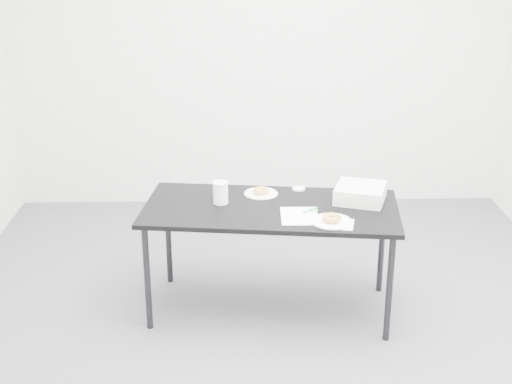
{
  "coord_description": "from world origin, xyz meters",
  "views": [
    {
      "loc": [
        -0.18,
        -3.68,
        2.23
      ],
      "look_at": [
        -0.08,
        0.02,
        0.83
      ],
      "focal_mm": 50.0,
      "sensor_mm": 36.0,
      "label": 1
    }
  ],
  "objects_px": {
    "table": "(271,215)",
    "bakery_box": "(360,193)",
    "plate_far": "(261,194)",
    "scorecard": "(299,216)",
    "plate_near": "(332,222)",
    "pen": "(310,210)",
    "coffee_cup": "(221,193)",
    "donut_far": "(261,191)",
    "donut_near": "(332,218)"
  },
  "relations": [
    {
      "from": "plate_far",
      "to": "pen",
      "type": "bearing_deg",
      "value": -45.9
    },
    {
      "from": "pen",
      "to": "bakery_box",
      "type": "height_order",
      "value": "bakery_box"
    },
    {
      "from": "plate_near",
      "to": "coffee_cup",
      "type": "bearing_deg",
      "value": 153.31
    },
    {
      "from": "table",
      "to": "pen",
      "type": "relative_size",
      "value": 12.56
    },
    {
      "from": "plate_far",
      "to": "bakery_box",
      "type": "xyz_separation_m",
      "value": [
        0.59,
        -0.12,
        0.04
      ]
    },
    {
      "from": "donut_near",
      "to": "coffee_cup",
      "type": "height_order",
      "value": "coffee_cup"
    },
    {
      "from": "donut_far",
      "to": "bakery_box",
      "type": "relative_size",
      "value": 0.35
    },
    {
      "from": "bakery_box",
      "to": "pen",
      "type": "bearing_deg",
      "value": -134.62
    },
    {
      "from": "plate_near",
      "to": "donut_near",
      "type": "distance_m",
      "value": 0.02
    },
    {
      "from": "donut_near",
      "to": "bakery_box",
      "type": "xyz_separation_m",
      "value": [
        0.21,
        0.33,
        0.02
      ]
    },
    {
      "from": "scorecard",
      "to": "donut_far",
      "type": "relative_size",
      "value": 2.75
    },
    {
      "from": "coffee_cup",
      "to": "bakery_box",
      "type": "bearing_deg",
      "value": 1.24
    },
    {
      "from": "pen",
      "to": "donut_near",
      "type": "bearing_deg",
      "value": -101.37
    },
    {
      "from": "pen",
      "to": "donut_near",
      "type": "distance_m",
      "value": 0.2
    },
    {
      "from": "scorecard",
      "to": "donut_near",
      "type": "relative_size",
      "value": 2.48
    },
    {
      "from": "coffee_cup",
      "to": "bakery_box",
      "type": "distance_m",
      "value": 0.83
    },
    {
      "from": "donut_far",
      "to": "bakery_box",
      "type": "distance_m",
      "value": 0.6
    },
    {
      "from": "scorecard",
      "to": "table",
      "type": "bearing_deg",
      "value": 137.19
    },
    {
      "from": "scorecard",
      "to": "plate_near",
      "type": "height_order",
      "value": "plate_near"
    },
    {
      "from": "plate_near",
      "to": "bakery_box",
      "type": "bearing_deg",
      "value": 57.22
    },
    {
      "from": "scorecard",
      "to": "plate_near",
      "type": "relative_size",
      "value": 1.16
    },
    {
      "from": "bakery_box",
      "to": "donut_near",
      "type": "bearing_deg",
      "value": -104.35
    },
    {
      "from": "pen",
      "to": "donut_far",
      "type": "height_order",
      "value": "donut_far"
    },
    {
      "from": "donut_near",
      "to": "plate_far",
      "type": "xyz_separation_m",
      "value": [
        -0.38,
        0.45,
        -0.02
      ]
    },
    {
      "from": "pen",
      "to": "plate_far",
      "type": "xyz_separation_m",
      "value": [
        -0.27,
        0.28,
        -0.0
      ]
    },
    {
      "from": "table",
      "to": "pen",
      "type": "distance_m",
      "value": 0.24
    },
    {
      "from": "table",
      "to": "donut_near",
      "type": "xyz_separation_m",
      "value": [
        0.33,
        -0.25,
        0.08
      ]
    },
    {
      "from": "donut_far",
      "to": "pen",
      "type": "bearing_deg",
      "value": -45.9
    },
    {
      "from": "plate_far",
      "to": "bakery_box",
      "type": "height_order",
      "value": "bakery_box"
    },
    {
      "from": "donut_near",
      "to": "plate_far",
      "type": "height_order",
      "value": "donut_near"
    },
    {
      "from": "pen",
      "to": "plate_near",
      "type": "height_order",
      "value": "pen"
    },
    {
      "from": "scorecard",
      "to": "plate_far",
      "type": "distance_m",
      "value": 0.41
    },
    {
      "from": "pen",
      "to": "scorecard",
      "type": "bearing_deg",
      "value": -175.65
    },
    {
      "from": "pen",
      "to": "coffee_cup",
      "type": "relative_size",
      "value": 0.93
    },
    {
      "from": "plate_near",
      "to": "donut_far",
      "type": "relative_size",
      "value": 2.36
    },
    {
      "from": "table",
      "to": "donut_far",
      "type": "xyz_separation_m",
      "value": [
        -0.05,
        0.21,
        0.07
      ]
    },
    {
      "from": "scorecard",
      "to": "plate_near",
      "type": "xyz_separation_m",
      "value": [
        0.17,
        -0.1,
        0.01
      ]
    },
    {
      "from": "plate_near",
      "to": "coffee_cup",
      "type": "relative_size",
      "value": 1.73
    },
    {
      "from": "donut_far",
      "to": "scorecard",
      "type": "bearing_deg",
      "value": -59.97
    },
    {
      "from": "table",
      "to": "scorecard",
      "type": "xyz_separation_m",
      "value": [
        0.16,
        -0.15,
        0.05
      ]
    },
    {
      "from": "table",
      "to": "donut_near",
      "type": "relative_size",
      "value": 14.44
    },
    {
      "from": "table",
      "to": "coffee_cup",
      "type": "height_order",
      "value": "coffee_cup"
    },
    {
      "from": "table",
      "to": "bakery_box",
      "type": "height_order",
      "value": "bakery_box"
    },
    {
      "from": "coffee_cup",
      "to": "pen",
      "type": "bearing_deg",
      "value": -15.21
    },
    {
      "from": "plate_near",
      "to": "plate_far",
      "type": "height_order",
      "value": "plate_near"
    },
    {
      "from": "plate_near",
      "to": "bakery_box",
      "type": "height_order",
      "value": "bakery_box"
    },
    {
      "from": "scorecard",
      "to": "coffee_cup",
      "type": "height_order",
      "value": "coffee_cup"
    },
    {
      "from": "plate_far",
      "to": "bakery_box",
      "type": "relative_size",
      "value": 0.74
    },
    {
      "from": "table",
      "to": "plate_near",
      "type": "distance_m",
      "value": 0.41
    },
    {
      "from": "bakery_box",
      "to": "donut_far",
      "type": "bearing_deg",
      "value": -173.58
    }
  ]
}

